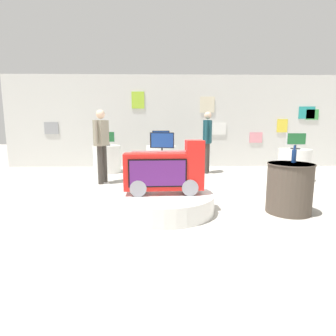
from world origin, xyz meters
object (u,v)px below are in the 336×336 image
at_px(novelty_firetruck_tv, 165,172).
at_px(tv_on_right_rear, 162,142).
at_px(display_pedestal_center_rear, 161,159).
at_px(bottle_on_side_table, 294,156).
at_px(display_pedestal_far_right, 294,165).
at_px(tv_on_left_rear, 106,138).
at_px(tv_on_far_right, 296,140).
at_px(main_display_pedestal, 164,203).
at_px(side_table_round, 289,188).
at_px(shopper_browsing_rear, 101,141).
at_px(tv_on_center_rear, 161,138).
at_px(shopper_browsing_near_truck, 207,138).
at_px(display_pedestal_left_rear, 107,159).
at_px(display_pedestal_right_rear, 162,170).

relative_size(novelty_firetruck_tv, tv_on_right_rear, 2.38).
xyz_separation_m(display_pedestal_center_rear, bottle_on_side_table, (2.08, -3.47, 0.49)).
bearing_deg(display_pedestal_far_right, tv_on_left_rear, 165.20).
bearing_deg(display_pedestal_far_right, novelty_firetruck_tv, -143.37).
bearing_deg(tv_on_far_right, display_pedestal_center_rear, 160.92).
bearing_deg(main_display_pedestal, tv_on_left_rear, 113.98).
relative_size(display_pedestal_far_right, bottle_on_side_table, 2.89).
relative_size(main_display_pedestal, side_table_round, 2.02).
xyz_separation_m(tv_on_left_rear, side_table_round, (3.54, -3.72, -0.59)).
xyz_separation_m(main_display_pedestal, tv_on_right_rear, (-0.03, 1.66, 0.85)).
relative_size(main_display_pedestal, novelty_firetruck_tv, 1.27).
bearing_deg(bottle_on_side_table, tv_on_right_rear, 140.99).
relative_size(display_pedestal_far_right, side_table_round, 1.00).
height_order(tv_on_far_right, shopper_browsing_rear, shopper_browsing_rear).
relative_size(novelty_firetruck_tv, shopper_browsing_rear, 0.73).
relative_size(tv_on_left_rear, tv_on_right_rear, 0.95).
height_order(display_pedestal_center_rear, tv_on_center_rear, tv_on_center_rear).
distance_m(tv_on_left_rear, shopper_browsing_near_truck, 2.86).
xyz_separation_m(display_pedestal_left_rear, bottle_on_side_table, (3.63, -3.62, 0.49)).
relative_size(tv_on_center_rear, bottle_on_side_table, 1.80).
relative_size(novelty_firetruck_tv, display_pedestal_center_rear, 1.49).
relative_size(display_pedestal_center_rear, tv_on_right_rear, 1.60).
bearing_deg(bottle_on_side_table, shopper_browsing_near_truck, 102.59).
bearing_deg(novelty_firetruck_tv, side_table_round, -2.52).
relative_size(novelty_firetruck_tv, tv_on_center_rear, 2.54).
xyz_separation_m(tv_on_right_rear, shopper_browsing_near_truck, (1.27, 1.80, 0.01)).
height_order(display_pedestal_far_right, shopper_browsing_rear, shopper_browsing_rear).
bearing_deg(tv_on_left_rear, shopper_browsing_near_truck, -3.23).
distance_m(display_pedestal_center_rear, tv_on_far_right, 3.51).
xyz_separation_m(display_pedestal_far_right, bottle_on_side_table, (-1.19, -2.35, 0.49)).
height_order(novelty_firetruck_tv, display_pedestal_center_rear, novelty_firetruck_tv).
relative_size(novelty_firetruck_tv, bottle_on_side_table, 4.57).
distance_m(display_pedestal_center_rear, side_table_round, 4.09).
xyz_separation_m(main_display_pedestal, display_pedestal_center_rear, (-0.06, 3.48, 0.24)).
distance_m(novelty_firetruck_tv, display_pedestal_far_right, 3.97).
height_order(tv_on_left_rear, display_pedestal_right_rear, tv_on_left_rear).
xyz_separation_m(display_pedestal_center_rear, tv_on_right_rear, (0.03, -1.82, 0.61)).
distance_m(tv_on_right_rear, tv_on_far_right, 3.30).
bearing_deg(tv_on_left_rear, side_table_round, -46.38).
xyz_separation_m(novelty_firetruck_tv, shopper_browsing_rear, (-1.44, 2.14, 0.36)).
relative_size(shopper_browsing_near_truck, shopper_browsing_rear, 1.01).
relative_size(novelty_firetruck_tv, display_pedestal_right_rear, 1.58).
xyz_separation_m(main_display_pedestal, tv_on_left_rear, (-1.61, 3.63, 0.85)).
xyz_separation_m(bottle_on_side_table, shopper_browsing_rear, (-3.43, 2.12, 0.11)).
relative_size(display_pedestal_center_rear, side_table_round, 1.07).
bearing_deg(tv_on_center_rear, side_table_round, -60.81).
bearing_deg(tv_on_right_rear, novelty_firetruck_tv, -88.23).
distance_m(tv_on_far_right, bottle_on_side_table, 2.63).
xyz_separation_m(tv_on_far_right, shopper_browsing_rear, (-4.62, -0.22, 0.01)).
bearing_deg(tv_on_right_rear, shopper_browsing_near_truck, 54.87).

